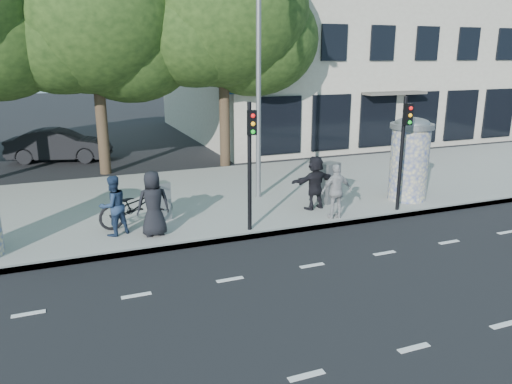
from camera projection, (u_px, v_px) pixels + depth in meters
name	position (u px, v px, depth m)	size (l,w,h in m)	color
ground	(344.00, 292.00, 10.25)	(120.00, 120.00, 0.00)	black
sidewalk	(228.00, 195.00, 16.94)	(40.00, 8.00, 0.15)	gray
curb	(275.00, 233.00, 13.41)	(40.00, 0.10, 0.16)	slate
lane_dash_near	(414.00, 348.00, 8.28)	(32.00, 0.12, 0.01)	silver
lane_dash_far	(312.00, 265.00, 11.50)	(32.00, 0.12, 0.01)	silver
ad_column_right	(410.00, 157.00, 15.90)	(1.36, 1.36, 2.65)	beige
traffic_pole_near	(250.00, 154.00, 12.84)	(0.22, 0.31, 3.40)	black
traffic_pole_far	(404.00, 142.00, 14.55)	(0.22, 0.31, 3.40)	black
street_lamp	(259.00, 51.00, 15.19)	(0.25, 0.93, 8.00)	slate
tree_near_left	(93.00, 17.00, 18.75)	(6.80, 6.80, 8.97)	#38281C
tree_center	(223.00, 13.00, 20.10)	(7.00, 7.00, 9.30)	#38281C
building	(346.00, 32.00, 30.81)	(20.30, 15.85, 12.00)	#AFA592
ped_a	(153.00, 204.00, 12.78)	(0.84, 0.55, 1.72)	black
ped_c	(113.00, 206.00, 12.83)	(0.77, 0.60, 1.58)	#1F304E
ped_e	(336.00, 191.00, 14.17)	(0.93, 0.53, 1.58)	#9E9EA1
ped_f	(315.00, 183.00, 15.04)	(1.52, 0.55, 1.64)	black
bicycle	(136.00, 206.00, 13.64)	(2.11, 0.74, 1.11)	black
cabinet_left	(160.00, 201.00, 14.11)	(0.52, 0.38, 1.09)	gray
cabinet_right	(329.00, 183.00, 15.75)	(0.61, 0.44, 1.27)	slate
car_mid	(59.00, 145.00, 22.52)	(4.43, 1.54, 1.46)	black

